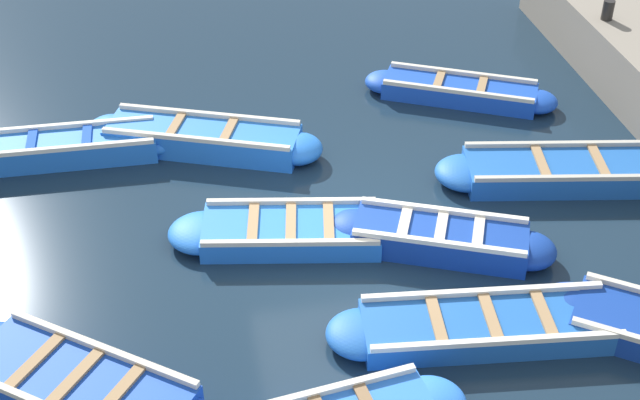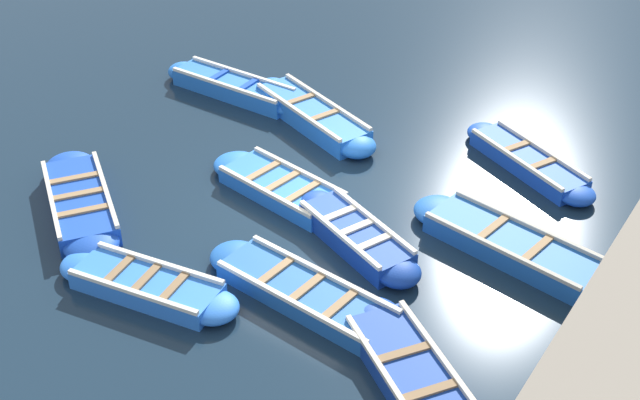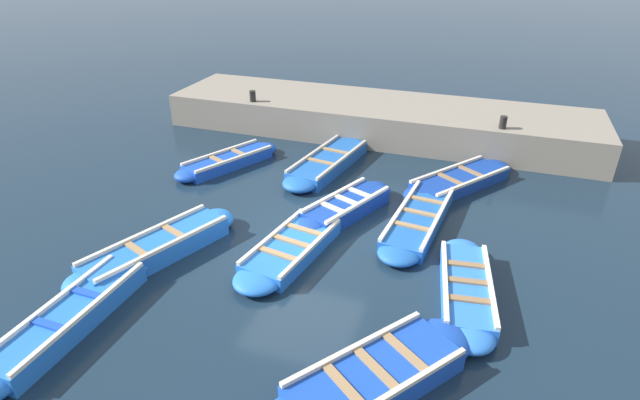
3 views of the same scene
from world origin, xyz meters
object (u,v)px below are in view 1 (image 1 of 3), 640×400
Objects in this scene: boat_alongside at (440,239)px; boat_far_corner at (61,149)px; boat_mid_row at (489,326)px; boat_end_of_row at (291,231)px; boat_outer_right at (568,172)px; bollard_north at (608,10)px; boat_drifting at (203,139)px; boat_inner_gap at (78,389)px; boat_near_quay at (459,91)px.

boat_far_corner is at bearing -32.34° from boat_alongside.
boat_mid_row is 1.16× the size of boat_end_of_row.
boat_end_of_row is 1.11× the size of boat_alongside.
boat_far_corner is 0.89× the size of boat_outer_right.
boat_mid_row is at bearing 136.71° from boat_far_corner.
boat_far_corner is at bearing -15.11° from boat_outer_right.
boat_alongside is 8.98× the size of bollard_north.
boat_drifting reaches higher than boat_end_of_row.
boat_end_of_row is (-2.77, -2.42, -0.04)m from boat_inner_gap.
boat_far_corner is 7.21m from boat_mid_row.
boat_outer_right is (-2.37, -1.23, -0.02)m from boat_alongside.
boat_inner_gap is at bearing 21.34° from boat_alongside.
boat_alongside is (-1.95, 0.57, 0.04)m from boat_end_of_row.
boat_near_quay is at bearing -169.65° from boat_drifting.
boat_inner_gap is 7.73m from boat_outer_right.
boat_outer_right reaches higher than boat_near_quay.
boat_near_quay is 0.95× the size of boat_end_of_row.
boat_end_of_row is 2.03m from boat_alongside.
boat_end_of_row is at bearing 43.93° from boat_near_quay.
boat_drifting is 2.73m from boat_end_of_row.
boat_end_of_row is 9.96× the size of bollard_north.
boat_mid_row is 1.28× the size of boat_alongside.
boat_inner_gap is (-0.42, 5.10, -0.00)m from boat_far_corner.
boat_near_quay is (-4.49, -0.82, -0.05)m from boat_drifting.
boat_near_quay is 8.52m from boat_inner_gap.
boat_near_quay is at bearing -174.20° from boat_far_corner.
boat_mid_row is 5.80m from boat_near_quay.
bollard_north is at bearing -148.26° from boat_end_of_row.
boat_mid_row is at bearing 132.25° from boat_end_of_row.
boat_alongside is at bearing 147.66° from boat_far_corner.
boat_alongside reaches higher than boat_inner_gap.
boat_far_corner is at bearing -3.69° from boat_drifting.
boat_mid_row is 3.06m from boat_end_of_row.
boat_far_corner is 4.17m from boat_end_of_row.
boat_drifting is 5.64m from boat_outer_right.
boat_end_of_row is (2.05, -2.26, 0.00)m from boat_mid_row.
boat_far_corner is 1.06× the size of boat_inner_gap.
bollard_north is (-2.78, -0.52, 1.05)m from boat_near_quay.
boat_near_quay is 4.22m from boat_alongside.
boat_far_corner is 2.19m from boat_drifting.
boat_drifting reaches higher than boat_inner_gap.
boat_near_quay is 0.95× the size of boat_inner_gap.
bollard_north is (-7.27, -1.34, 1.00)m from boat_drifting.
bollard_north is at bearing -124.45° from boat_mid_row.
boat_far_corner is 1.11× the size of boat_near_quay.
boat_end_of_row is 0.85× the size of boat_outer_right.
boat_inner_gap reaches higher than boat_mid_row.
bollard_north reaches higher than boat_near_quay.
boat_far_corner is at bearing 7.20° from bollard_north.
boat_near_quay is 1.05× the size of boat_alongside.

